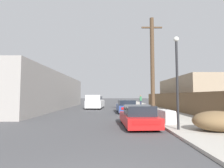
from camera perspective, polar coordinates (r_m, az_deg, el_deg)
sidewalk_curb at (r=26.30m, az=11.05°, el=-7.46°), size 4.20×63.00×0.12m
discarded_fridge at (r=11.72m, az=17.53°, el=-9.95°), size 0.69×1.66×0.76m
parked_sports_car_red at (r=10.38m, az=8.78°, el=-10.52°), size 1.96×4.12×1.23m
car_parked_mid at (r=18.59m, az=4.91°, el=-7.36°), size 2.00×4.69×1.32m
pickup_truck at (r=23.96m, az=-5.30°, el=-5.83°), size 2.25×5.30×1.85m
utility_pole at (r=15.60m, az=13.30°, el=6.13°), size 1.80×0.35×8.48m
street_lamp at (r=9.34m, az=20.72°, el=2.83°), size 0.26×0.26×4.65m
brush_pile at (r=9.69m, az=31.23°, el=-10.31°), size 2.22×1.68×0.94m
wooden_fence at (r=18.63m, az=21.89°, el=-5.64°), size 0.08×30.37×1.94m
building_left_block at (r=25.67m, az=-22.35°, el=-2.34°), size 7.00×23.29×4.60m
building_right_house at (r=26.36m, az=25.53°, el=-2.74°), size 6.00×12.28×4.18m
pedestrian at (r=28.87m, az=9.58°, el=-5.25°), size 0.34×0.34×1.73m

